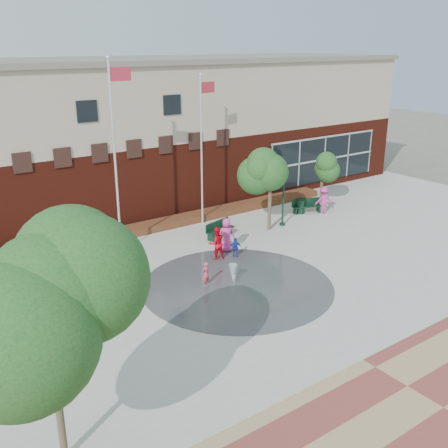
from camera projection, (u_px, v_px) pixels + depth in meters
ground at (283, 313)px, 20.68m from camera, size 120.00×120.00×0.00m
plaza_concrete at (224, 278)px, 23.74m from camera, size 46.00×18.00×0.01m
paver_band at (443, 408)px, 15.31m from camera, size 46.00×6.00×0.01m
splash_pad at (237, 286)px, 22.97m from camera, size 8.40×8.40×0.01m
library_building at (97, 135)px, 32.54m from camera, size 44.40×10.40×9.20m
flower_bed at (145, 232)px, 29.57m from camera, size 26.00×1.20×0.40m
flagpole_left at (115, 148)px, 25.03m from camera, size 1.12×0.25×9.57m
flagpole_right at (202, 143)px, 29.30m from camera, size 1.06×0.17×8.57m
lamp_right at (284, 190)px, 29.85m from camera, size 0.37×0.37×3.47m
bench_left at (9, 272)px, 23.60m from camera, size 1.98×0.99×0.96m
bench_mid at (220, 232)px, 28.54m from camera, size 1.93×0.97×0.93m
bench_right at (307, 209)px, 32.63m from camera, size 1.91×1.16×0.93m
trash_can at (300, 206)px, 32.55m from camera, size 0.58×0.58×0.95m
tree_big_left at (43, 279)px, 11.82m from camera, size 4.44×4.44×7.09m
tree_mid at (271, 170)px, 28.72m from camera, size 2.84×2.84×4.79m
tree_small_right at (323, 165)px, 33.81m from camera, size 2.10×2.10×3.59m
water_jet_a at (233, 281)px, 23.41m from camera, size 0.40×0.40×0.78m
water_jet_b at (234, 284)px, 23.12m from camera, size 0.18×0.18×0.40m
child_splash at (206, 274)px, 22.87m from camera, size 0.46×0.36×1.09m
adult_red at (216, 243)px, 25.53m from camera, size 0.93×0.79×1.67m
adult_pink at (227, 235)px, 26.50m from camera, size 1.02×0.89×1.77m
child_blue at (235, 248)px, 25.84m from camera, size 0.65×0.56×1.05m
person_bench at (324, 200)px, 32.43m from camera, size 1.25×0.98×1.69m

